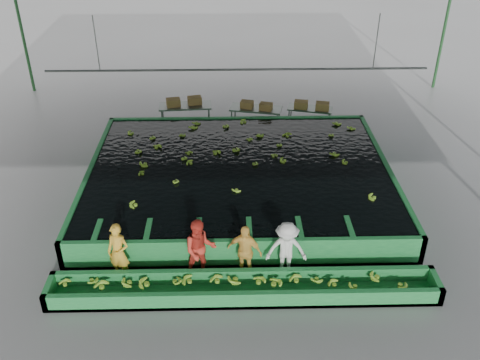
{
  "coord_description": "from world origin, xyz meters",
  "views": [
    {
      "loc": [
        -0.33,
        -13.8,
        9.7
      ],
      "look_at": [
        0.0,
        0.5,
        1.0
      ],
      "focal_mm": 40.0,
      "sensor_mm": 36.0,
      "label": 1
    }
  ],
  "objects_px": {
    "sorting_trough": "(244,288)",
    "worker_b": "(200,250)",
    "packing_table_left": "(186,116)",
    "box_stack_right": "(311,109)",
    "flotation_tank": "(239,179)",
    "worker_c": "(245,251)",
    "worker_d": "(286,250)",
    "box_stack_left": "(184,105)",
    "packing_table_mid": "(256,118)",
    "worker_a": "(118,252)",
    "box_stack_mid": "(256,109)",
    "packing_table_right": "(309,117)"
  },
  "relations": [
    {
      "from": "packing_table_left",
      "to": "box_stack_left",
      "type": "relative_size",
      "value": 1.49
    },
    {
      "from": "worker_c",
      "to": "worker_d",
      "type": "bearing_deg",
      "value": 20.46
    },
    {
      "from": "worker_b",
      "to": "worker_c",
      "type": "relative_size",
      "value": 1.1
    },
    {
      "from": "worker_c",
      "to": "box_stack_mid",
      "type": "bearing_deg",
      "value": 105.69
    },
    {
      "from": "sorting_trough",
      "to": "worker_a",
      "type": "height_order",
      "value": "worker_a"
    },
    {
      "from": "worker_a",
      "to": "box_stack_left",
      "type": "relative_size",
      "value": 1.18
    },
    {
      "from": "worker_d",
      "to": "flotation_tank",
      "type": "bearing_deg",
      "value": 107.09
    },
    {
      "from": "packing_table_left",
      "to": "packing_table_right",
      "type": "relative_size",
      "value": 1.18
    },
    {
      "from": "sorting_trough",
      "to": "packing_table_mid",
      "type": "relative_size",
      "value": 4.82
    },
    {
      "from": "flotation_tank",
      "to": "box_stack_mid",
      "type": "bearing_deg",
      "value": 80.32
    },
    {
      "from": "box_stack_mid",
      "to": "packing_table_right",
      "type": "bearing_deg",
      "value": 7.68
    },
    {
      "from": "worker_b",
      "to": "worker_c",
      "type": "distance_m",
      "value": 1.17
    },
    {
      "from": "worker_b",
      "to": "worker_d",
      "type": "distance_m",
      "value": 2.27
    },
    {
      "from": "packing_table_mid",
      "to": "box_stack_left",
      "type": "relative_size",
      "value": 1.46
    },
    {
      "from": "worker_b",
      "to": "worker_d",
      "type": "xyz_separation_m",
      "value": [
        2.27,
        0.0,
        -0.06
      ]
    },
    {
      "from": "box_stack_left",
      "to": "sorting_trough",
      "type": "bearing_deg",
      "value": -78.04
    },
    {
      "from": "worker_a",
      "to": "worker_b",
      "type": "xyz_separation_m",
      "value": [
        2.13,
        -0.0,
        0.05
      ]
    },
    {
      "from": "flotation_tank",
      "to": "sorting_trough",
      "type": "xyz_separation_m",
      "value": [
        0.0,
        -5.1,
        -0.2
      ]
    },
    {
      "from": "flotation_tank",
      "to": "packing_table_right",
      "type": "distance_m",
      "value": 5.79
    },
    {
      "from": "box_stack_left",
      "to": "box_stack_mid",
      "type": "relative_size",
      "value": 1.11
    },
    {
      "from": "worker_a",
      "to": "packing_table_mid",
      "type": "relative_size",
      "value": 0.81
    },
    {
      "from": "worker_b",
      "to": "packing_table_left",
      "type": "height_order",
      "value": "worker_b"
    },
    {
      "from": "box_stack_mid",
      "to": "flotation_tank",
      "type": "bearing_deg",
      "value": -99.68
    },
    {
      "from": "box_stack_right",
      "to": "packing_table_left",
      "type": "bearing_deg",
      "value": 178.09
    },
    {
      "from": "sorting_trough",
      "to": "worker_b",
      "type": "relative_size",
      "value": 5.61
    },
    {
      "from": "packing_table_mid",
      "to": "packing_table_right",
      "type": "relative_size",
      "value": 1.15
    },
    {
      "from": "flotation_tank",
      "to": "packing_table_left",
      "type": "height_order",
      "value": "packing_table_left"
    },
    {
      "from": "worker_b",
      "to": "packing_table_mid",
      "type": "height_order",
      "value": "worker_b"
    },
    {
      "from": "packing_table_left",
      "to": "box_stack_right",
      "type": "height_order",
      "value": "box_stack_right"
    },
    {
      "from": "worker_c",
      "to": "sorting_trough",
      "type": "bearing_deg",
      "value": -72.68
    },
    {
      "from": "worker_b",
      "to": "packing_table_right",
      "type": "xyz_separation_m",
      "value": [
        4.15,
        9.24,
        -0.48
      ]
    },
    {
      "from": "worker_a",
      "to": "packing_table_right",
      "type": "distance_m",
      "value": 11.18
    },
    {
      "from": "worker_d",
      "to": "packing_table_mid",
      "type": "relative_size",
      "value": 0.81
    },
    {
      "from": "packing_table_right",
      "to": "box_stack_mid",
      "type": "distance_m",
      "value": 2.32
    },
    {
      "from": "sorting_trough",
      "to": "box_stack_right",
      "type": "xyz_separation_m",
      "value": [
        3.07,
        9.94,
        0.57
      ]
    },
    {
      "from": "packing_table_left",
      "to": "box_stack_right",
      "type": "xyz_separation_m",
      "value": [
        5.17,
        -0.17,
        0.34
      ]
    },
    {
      "from": "box_stack_left",
      "to": "flotation_tank",
      "type": "bearing_deg",
      "value": -66.92
    },
    {
      "from": "flotation_tank",
      "to": "packing_table_left",
      "type": "bearing_deg",
      "value": 112.78
    },
    {
      "from": "worker_d",
      "to": "sorting_trough",
      "type": "bearing_deg",
      "value": -142.84
    },
    {
      "from": "sorting_trough",
      "to": "worker_d",
      "type": "height_order",
      "value": "worker_d"
    },
    {
      "from": "worker_a",
      "to": "packing_table_left",
      "type": "distance_m",
      "value": 9.39
    },
    {
      "from": "worker_b",
      "to": "box_stack_mid",
      "type": "height_order",
      "value": "worker_b"
    },
    {
      "from": "worker_d",
      "to": "packing_table_right",
      "type": "relative_size",
      "value": 0.92
    },
    {
      "from": "sorting_trough",
      "to": "box_stack_mid",
      "type": "distance_m",
      "value": 9.79
    },
    {
      "from": "flotation_tank",
      "to": "box_stack_left",
      "type": "height_order",
      "value": "box_stack_left"
    },
    {
      "from": "sorting_trough",
      "to": "packing_table_left",
      "type": "xyz_separation_m",
      "value": [
        -2.11,
        10.12,
        0.23
      ]
    },
    {
      "from": "box_stack_left",
      "to": "packing_table_mid",
      "type": "bearing_deg",
      "value": -6.1
    },
    {
      "from": "packing_table_right",
      "to": "sorting_trough",
      "type": "bearing_deg",
      "value": -106.76
    },
    {
      "from": "packing_table_mid",
      "to": "box_stack_mid",
      "type": "bearing_deg",
      "value": -82.2
    },
    {
      "from": "worker_a",
      "to": "worker_b",
      "type": "relative_size",
      "value": 0.94
    }
  ]
}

